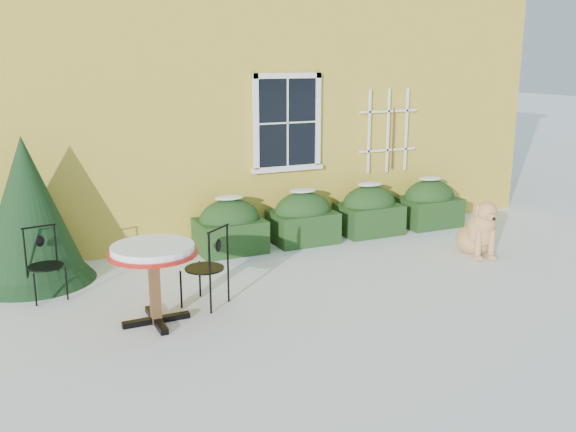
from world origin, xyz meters
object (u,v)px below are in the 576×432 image
evergreen_shrub (29,224)px  bistro_table (153,258)px  patio_chair_far (45,263)px  dog (479,232)px  patio_chair_near (207,266)px

evergreen_shrub → bistro_table: 2.47m
evergreen_shrub → patio_chair_far: bearing=-82.0°
dog → patio_chair_far: bearing=-171.1°
patio_chair_near → dog: (4.52, 0.22, -0.14)m
patio_chair_near → dog: size_ratio=1.04×
evergreen_shrub → patio_chair_near: bearing=-44.7°
evergreen_shrub → patio_chair_near: evergreen_shrub is taller
evergreen_shrub → patio_chair_far: size_ratio=2.18×
bistro_table → dog: 5.29m
evergreen_shrub → bistro_table: size_ratio=1.98×
evergreen_shrub → patio_chair_far: evergreen_shrub is taller
bistro_table → dog: (5.25, 0.49, -0.42)m
evergreen_shrub → patio_chair_far: (0.11, -0.75, -0.35)m
bistro_table → patio_chair_near: size_ratio=1.00×
bistro_table → dog: bearing=5.3°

